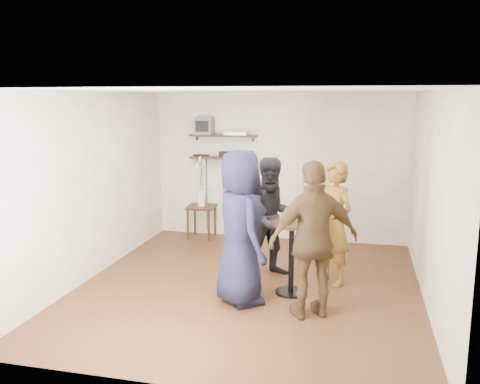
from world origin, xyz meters
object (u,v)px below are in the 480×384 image
(crt_monitor, at_px, (205,126))
(drinks_table, at_px, (291,248))
(person_dark, at_px, (273,217))
(dvd_deck, at_px, (236,133))
(person_navy, at_px, (240,227))
(person_plaid, at_px, (334,224))
(radio, at_px, (225,154))
(person_brown, at_px, (314,240))
(side_table, at_px, (201,211))

(crt_monitor, distance_m, drinks_table, 3.43)
(drinks_table, bearing_deg, person_dark, 119.69)
(dvd_deck, distance_m, drinks_table, 3.09)
(person_navy, bearing_deg, person_plaid, -85.04)
(person_dark, bearing_deg, radio, 93.12)
(drinks_table, bearing_deg, person_navy, -144.35)
(crt_monitor, distance_m, person_plaid, 3.33)
(drinks_table, bearing_deg, crt_monitor, 127.97)
(crt_monitor, bearing_deg, person_plaid, -38.83)
(crt_monitor, xyz_separation_m, drinks_table, (1.92, -2.46, -1.41))
(person_plaid, bearing_deg, drinks_table, -90.00)
(dvd_deck, relative_size, person_brown, 0.22)
(person_plaid, bearing_deg, person_brown, -53.77)
(person_dark, xyz_separation_m, person_navy, (-0.23, -1.04, 0.10))
(person_navy, distance_m, person_brown, 0.95)
(radio, bearing_deg, crt_monitor, 180.00)
(crt_monitor, relative_size, person_dark, 0.19)
(crt_monitor, xyz_separation_m, person_dark, (1.57, -1.84, -1.17))
(side_table, bearing_deg, dvd_deck, 16.12)
(dvd_deck, height_order, person_dark, dvd_deck)
(radio, height_order, person_plaid, person_plaid)
(radio, height_order, person_dark, person_dark)
(crt_monitor, bearing_deg, drinks_table, -52.03)
(person_brown, bearing_deg, crt_monitor, -81.90)
(side_table, distance_m, drinks_table, 3.01)
(dvd_deck, relative_size, person_dark, 0.24)
(crt_monitor, xyz_separation_m, side_table, (-0.02, -0.18, -1.52))
(dvd_deck, relative_size, person_plaid, 0.24)
(side_table, relative_size, person_brown, 0.32)
(person_plaid, relative_size, person_navy, 0.88)
(person_dark, bearing_deg, person_navy, -132.02)
(person_dark, relative_size, person_navy, 0.89)
(person_plaid, distance_m, person_brown, 1.16)
(person_plaid, bearing_deg, side_table, -171.53)
(crt_monitor, relative_size, dvd_deck, 0.80)
(side_table, height_order, person_navy, person_navy)
(dvd_deck, bearing_deg, person_navy, -75.25)
(side_table, xyz_separation_m, person_dark, (1.59, -1.67, 0.36))
(drinks_table, xyz_separation_m, person_navy, (-0.58, -0.42, 0.34))
(radio, distance_m, person_navy, 3.09)
(person_plaid, bearing_deg, person_navy, -94.96)
(drinks_table, distance_m, person_dark, 0.76)
(person_plaid, xyz_separation_m, person_navy, (-1.09, -0.93, 0.12))
(drinks_table, height_order, person_plaid, person_plaid)
(drinks_table, xyz_separation_m, person_dark, (-0.36, 0.62, 0.24))
(person_navy, bearing_deg, person_brown, -138.81)
(dvd_deck, relative_size, person_navy, 0.21)
(person_navy, bearing_deg, person_dark, -47.98)
(drinks_table, bearing_deg, person_brown, -61.98)
(person_dark, distance_m, person_navy, 1.07)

